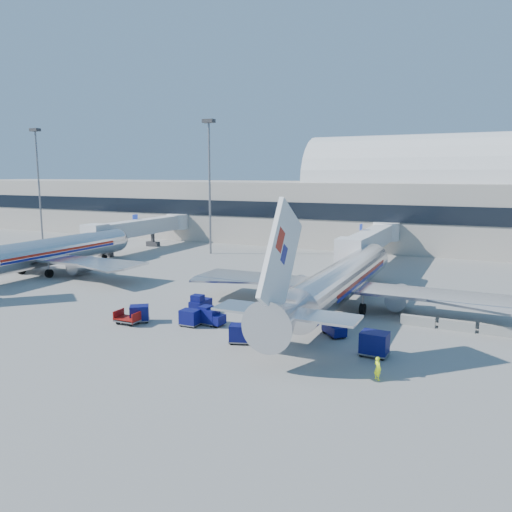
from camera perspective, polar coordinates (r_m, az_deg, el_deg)
The scene contains 21 objects.
ground at distance 51.42m, azimuth -2.73°, elevation -6.03°, with size 260.00×260.00×0.00m, color gray.
terminal at distance 106.52m, azimuth 4.84°, elevation 6.05°, with size 170.00×28.15×21.00m.
airliner_main at distance 51.23m, azimuth 9.60°, elevation -2.84°, with size 32.00×37.26×12.07m.
airliner_mid at distance 74.13m, azimuth -23.47°, elevation 0.28°, with size 32.00×37.26×12.07m.
jetbridge_near at distance 76.86m, azimuth 13.16°, elevation 1.86°, with size 4.40×27.50×6.25m.
jetbridge_mid at distance 94.76m, azimuth -12.55°, elevation 3.27°, with size 4.40×27.50×6.25m.
mast_far_west at distance 111.21m, azimuth -23.68°, elevation 9.19°, with size 2.00×1.20×22.60m.
mast_west at distance 85.53m, azimuth -5.35°, elevation 10.10°, with size 2.00×1.20×22.60m.
barrier_near at distance 47.97m, azimuth 18.01°, elevation -7.07°, with size 3.00×0.55×0.90m, color #9E9E96.
barrier_mid at distance 47.72m, azimuth 21.97°, elevation -7.38°, with size 3.00×0.55×0.90m, color #9E9E96.
barrier_far at distance 47.71m, azimuth 25.96°, elevation -7.66°, with size 3.00×0.55×0.90m, color #9E9E96.
tug_lead at distance 46.12m, azimuth -5.28°, elevation -6.89°, with size 2.72×1.59×1.68m.
tug_right at distance 43.51m, azimuth 8.88°, elevation -8.02°, with size 2.56×2.61×1.59m.
tug_left at distance 50.92m, azimuth -6.44°, elevation -5.34°, with size 1.30×2.59×1.69m.
cart_train_a at distance 46.10m, azimuth -5.34°, elevation -6.86°, with size 1.86×1.52×1.49m.
cart_train_b at distance 45.87m, azimuth -7.58°, elevation -6.97°, with size 1.71×1.31×1.50m.
cart_train_c at distance 47.90m, azimuth -13.19°, elevation -6.39°, with size 2.24×2.13×1.57m.
cart_solo_near at distance 41.09m, azimuth -1.84°, elevation -8.82°, with size 2.09×1.82×1.55m.
cart_solo_far at distance 39.27m, azimuth 13.39°, elevation -9.68°, with size 2.20×1.73×1.87m.
cart_open_red at distance 47.65m, azimuth -14.38°, elevation -7.03°, with size 2.24×1.58×0.60m.
ramp_worker at distance 35.13m, azimuth 13.73°, elevation -12.36°, with size 0.59×0.38×1.60m, color #C5F219.
Camera 1 is at (23.17, -43.82, 13.65)m, focal length 35.00 mm.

